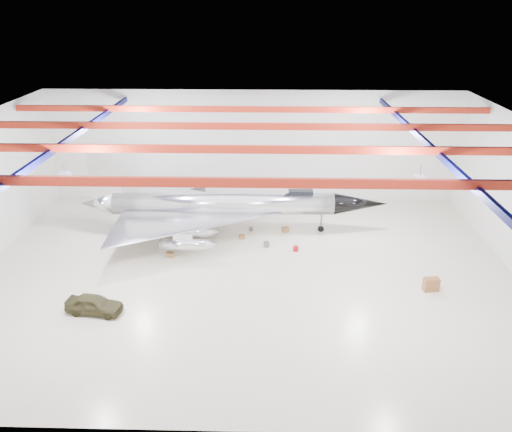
{
  "coord_description": "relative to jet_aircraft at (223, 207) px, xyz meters",
  "views": [
    {
      "loc": [
        1.57,
        -32.54,
        18.88
      ],
      "look_at": [
        0.65,
        2.0,
        3.76
      ],
      "focal_mm": 35.0,
      "sensor_mm": 36.0,
      "label": 1
    }
  ],
  "objects": [
    {
      "name": "tool_chest",
      "position": [
        6.2,
        -3.51,
        -2.17
      ],
      "size": [
        0.49,
        0.49,
        0.4
      ],
      "primitive_type": "cylinder",
      "rotation": [
        0.0,
        0.0,
        0.1
      ],
      "color": "maroon",
      "rests_on": "floor"
    },
    {
      "name": "desk",
      "position": [
        15.39,
        -9.29,
        -1.88
      ],
      "size": [
        1.14,
        0.68,
        0.98
      ],
      "primitive_type": "cube",
      "rotation": [
        0.0,
        0.0,
        0.14
      ],
      "color": "brown",
      "rests_on": "floor"
    },
    {
      "name": "spares_box",
      "position": [
        2.41,
        0.26,
        -2.22
      ],
      "size": [
        0.47,
        0.47,
        0.32
      ],
      "primitive_type": "cylinder",
      "rotation": [
        0.0,
        0.0,
        -0.42
      ],
      "color": "#59595B",
      "rests_on": "floor"
    },
    {
      "name": "crate_ply",
      "position": [
        -3.87,
        -4.8,
        -2.18
      ],
      "size": [
        0.69,
        0.62,
        0.4
      ],
      "primitive_type": "cube",
      "rotation": [
        0.0,
        0.0,
        -0.35
      ],
      "color": "olive",
      "rests_on": "floor"
    },
    {
      "name": "ceiling_structure",
      "position": [
        2.35,
        -7.12,
        7.95
      ],
      "size": [
        39.5,
        29.5,
        1.08
      ],
      "color": "maroon",
      "rests_on": "ceiling"
    },
    {
      "name": "ceiling",
      "position": [
        2.35,
        -7.12,
        8.63
      ],
      "size": [
        40.0,
        40.0,
        0.0
      ],
      "primitive_type": "plane",
      "rotation": [
        3.14,
        0.0,
        0.0
      ],
      "color": "#0A0F38",
      "rests_on": "wall_back"
    },
    {
      "name": "floor",
      "position": [
        2.35,
        -7.12,
        -2.37
      ],
      "size": [
        40.0,
        40.0,
        0.0
      ],
      "primitive_type": "plane",
      "color": "beige",
      "rests_on": "ground"
    },
    {
      "name": "wall_back",
      "position": [
        2.35,
        7.88,
        3.13
      ],
      "size": [
        40.0,
        0.0,
        40.0
      ],
      "primitive_type": "plane",
      "rotation": [
        1.57,
        0.0,
        0.0
      ],
      "color": "silver",
      "rests_on": "floor"
    },
    {
      "name": "engine_drum",
      "position": [
        3.8,
        -2.81,
        -2.17
      ],
      "size": [
        0.54,
        0.54,
        0.42
      ],
      "primitive_type": "cylinder",
      "rotation": [
        0.0,
        0.0,
        0.19
      ],
      "color": "#59595B",
      "rests_on": "floor"
    },
    {
      "name": "jeep",
      "position": [
        -7.34,
        -12.58,
        -1.74
      ],
      "size": [
        3.89,
        2.01,
        1.26
      ],
      "primitive_type": "imported",
      "rotation": [
        0.0,
        0.0,
        1.43
      ],
      "color": "#3A361D",
      "rests_on": "floor"
    },
    {
      "name": "jet_aircraft",
      "position": [
        0.0,
        0.0,
        0.0
      ],
      "size": [
        26.54,
        15.49,
        7.24
      ],
      "rotation": [
        0.0,
        0.0,
        0.02
      ],
      "color": "silver",
      "rests_on": "floor"
    },
    {
      "name": "toolbox_red",
      "position": [
        -0.92,
        -0.38,
        -2.23
      ],
      "size": [
        0.44,
        0.37,
        0.28
      ],
      "primitive_type": "cube",
      "rotation": [
        0.0,
        0.0,
        -0.14
      ],
      "color": "maroon",
      "rests_on": "floor"
    },
    {
      "name": "parts_bin",
      "position": [
        5.45,
        0.1,
        -2.17
      ],
      "size": [
        0.68,
        0.59,
        0.4
      ],
      "primitive_type": "cube",
      "rotation": [
        0.0,
        0.0,
        0.25
      ],
      "color": "olive",
      "rests_on": "floor"
    },
    {
      "name": "oil_barrel",
      "position": [
        1.69,
        -1.38,
        -2.2
      ],
      "size": [
        0.54,
        0.46,
        0.34
      ],
      "primitive_type": "cube",
      "rotation": [
        0.0,
        0.0,
        0.16
      ],
      "color": "olive",
      "rests_on": "floor"
    },
    {
      "name": "crate_small",
      "position": [
        -3.31,
        -0.2,
        -2.24
      ],
      "size": [
        0.47,
        0.41,
        0.27
      ],
      "primitive_type": "cube",
      "rotation": [
        0.0,
        0.0,
        -0.28
      ],
      "color": "#59595B",
      "rests_on": "floor"
    }
  ]
}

